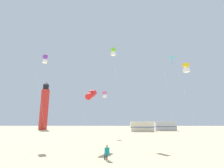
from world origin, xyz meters
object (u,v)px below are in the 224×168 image
(kite_box_rainbow, at_px, (105,95))
(lighthouse_distant, at_px, (44,107))
(kite_box_lime, at_px, (113,52))
(rv_van_cream, at_px, (142,127))
(kite_diamond_cyan, at_px, (172,61))
(kite_tube_scarlet, at_px, (91,94))
(rv_van_silver, at_px, (165,126))
(kite_box_violet, at_px, (45,59))
(kite_flyer_standing, at_px, (107,152))
(kite_box_gold, at_px, (186,68))

(kite_box_rainbow, relative_size, lighthouse_distant, 0.51)
(kite_box_lime, relative_size, rv_van_cream, 2.20)
(kite_box_lime, relative_size, kite_diamond_cyan, 1.18)
(kite_tube_scarlet, relative_size, rv_van_silver, 1.04)
(kite_box_rainbow, bearing_deg, kite_diamond_cyan, -44.44)
(rv_van_cream, relative_size, rv_van_silver, 1.00)
(kite_box_rainbow, relative_size, kite_diamond_cyan, 0.71)
(kite_box_violet, xyz_separation_m, lighthouse_distant, (-14.33, 36.88, -3.97))
(kite_diamond_cyan, xyz_separation_m, rv_van_cream, (-0.21, 26.76, -9.90))
(kite_flyer_standing, bearing_deg, kite_box_lime, -108.54)
(kite_box_lime, distance_m, rv_van_cream, 28.67)
(kite_box_rainbow, height_order, lighthouse_distant, lighthouse_distant)
(kite_box_rainbow, xyz_separation_m, kite_box_violet, (-8.37, -9.36, 3.82))
(kite_flyer_standing, bearing_deg, kite_box_rainbow, -102.41)
(lighthouse_distant, bearing_deg, rv_van_silver, -8.61)
(kite_box_rainbow, bearing_deg, kite_tube_scarlet, -94.01)
(rv_van_cream, bearing_deg, rv_van_silver, 30.18)
(kite_tube_scarlet, relative_size, kite_diamond_cyan, 0.56)
(kite_box_gold, bearing_deg, kite_box_lime, 153.42)
(kite_box_lime, xyz_separation_m, kite_tube_scarlet, (-2.61, -5.46, -7.61))
(lighthouse_distant, xyz_separation_m, rv_van_cream, (32.54, -10.61, -6.45))
(kite_box_gold, xyz_separation_m, kite_tube_scarlet, (-11.82, -0.85, -3.51))
(kite_flyer_standing, xyz_separation_m, kite_tube_scarlet, (-2.07, 5.96, 5.39))
(kite_box_gold, relative_size, rv_van_silver, 1.57)
(kite_flyer_standing, distance_m, lighthouse_distant, 52.90)
(kite_diamond_cyan, height_order, rv_van_cream, kite_diamond_cyan)
(rv_van_cream, distance_m, rv_van_silver, 9.12)
(kite_flyer_standing, relative_size, rv_van_cream, 0.18)
(kite_box_gold, bearing_deg, kite_diamond_cyan, 109.09)
(kite_box_rainbow, xyz_separation_m, kite_box_lime, (1.69, -7.72, 5.63))
(kite_box_lime, xyz_separation_m, kite_box_violet, (-10.06, -1.64, -1.80))
(kite_flyer_standing, distance_m, rv_van_silver, 43.81)
(kite_diamond_cyan, height_order, rv_van_silver, kite_diamond_cyan)
(kite_tube_scarlet, distance_m, kite_diamond_cyan, 12.62)
(kite_tube_scarlet, height_order, lighthouse_distant, lighthouse_distant)
(kite_box_rainbow, xyz_separation_m, kite_diamond_cyan, (10.04, -9.85, 3.30))
(kite_flyer_standing, relative_size, kite_box_gold, 0.11)
(kite_flyer_standing, xyz_separation_m, kite_box_violet, (-9.52, 9.77, 11.20))
(kite_diamond_cyan, bearing_deg, kite_box_violet, 178.49)
(kite_flyer_standing, distance_m, rv_van_cream, 37.08)
(kite_box_rainbow, bearing_deg, kite_box_gold, -48.52)
(kite_box_gold, bearing_deg, kite_flyer_standing, -145.08)
(kite_box_gold, height_order, kite_diamond_cyan, kite_diamond_cyan)
(kite_box_gold, height_order, kite_tube_scarlet, kite_box_gold)
(kite_box_violet, distance_m, kite_diamond_cyan, 18.43)
(kite_box_rainbow, xyz_separation_m, kite_box_gold, (10.90, -12.33, 1.53))
(kite_flyer_standing, height_order, rv_van_silver, rv_van_silver)
(kite_box_rainbow, xyz_separation_m, kite_tube_scarlet, (-0.92, -13.18, -1.99))
(kite_box_gold, relative_size, kite_box_violet, 0.81)
(kite_box_lime, xyz_separation_m, lighthouse_distant, (-24.39, 35.24, -5.78))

